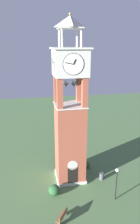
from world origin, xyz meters
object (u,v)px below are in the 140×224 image
at_px(clock_tower, 70,119).
at_px(lamp_post, 117,178).
at_px(trash_bin, 102,176).
at_px(park_bench, 62,216).

relative_size(clock_tower, lamp_post, 4.98).
relative_size(lamp_post, trash_bin, 4.46).
xyz_separation_m(clock_tower, park_bench, (-1.89, -6.19, -6.86)).
bearing_deg(trash_bin, clock_tower, 163.42).
bearing_deg(clock_tower, trash_bin, -16.58).
distance_m(lamp_post, trash_bin, 4.05).
bearing_deg(clock_tower, lamp_post, -49.86).
height_order(park_bench, trash_bin, park_bench).
relative_size(clock_tower, park_bench, 11.36).
distance_m(clock_tower, park_bench, 9.43).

